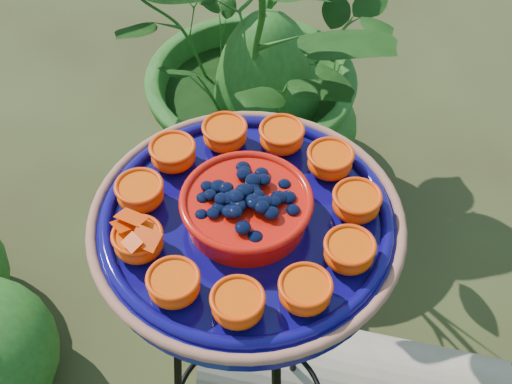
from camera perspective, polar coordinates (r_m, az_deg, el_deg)
tripod_stand at (r=1.26m, az=-0.59°, el=-12.55°), size 0.38×0.38×0.81m
feeder_dish at (r=0.96m, az=-0.76°, el=-2.26°), size 0.53×0.53×0.10m
driftwood_log at (r=1.68m, az=7.59°, el=-14.56°), size 0.63×0.62×0.22m
shrub_back_left at (r=1.84m, az=0.92°, el=10.88°), size 1.03×0.95×0.95m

